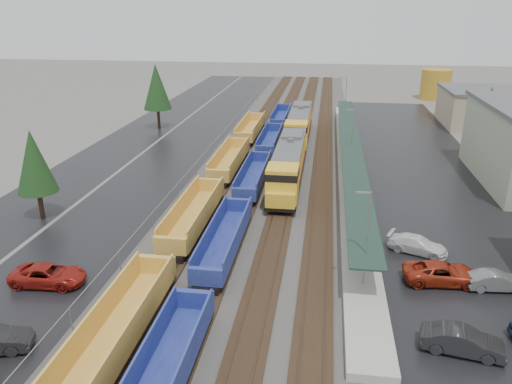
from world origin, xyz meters
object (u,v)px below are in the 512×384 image
(well_string_yellow, at_px, (194,215))
(parked_car_east_b, at_px, (442,273))
(locomotive_trail, at_px, (299,125))
(parked_car_east_c, at_px, (417,245))
(locomotive_lead, at_px, (288,165))
(storage_tank, at_px, (436,84))
(parked_car_west_c, at_px, (48,275))
(parked_car_east_e, at_px, (496,281))
(well_string_blue, at_px, (242,203))
(parked_car_east_a, at_px, (462,341))

(well_string_yellow, height_order, parked_car_east_b, well_string_yellow)
(locomotive_trail, bearing_deg, parked_car_east_c, -71.15)
(locomotive_lead, relative_size, parked_car_east_c, 4.24)
(storage_tank, height_order, parked_car_east_c, storage_tank)
(locomotive_trail, height_order, parked_car_east_b, locomotive_trail)
(storage_tank, xyz_separation_m, parked_car_east_c, (-16.04, -79.80, -2.61))
(locomotive_lead, xyz_separation_m, locomotive_trail, (0.00, 21.00, 0.00))
(parked_car_east_c, bearing_deg, locomotive_lead, 61.18)
(well_string_yellow, bearing_deg, locomotive_trail, 76.82)
(well_string_yellow, relative_size, storage_tank, 13.21)
(parked_car_west_c, bearing_deg, parked_car_east_c, -75.04)
(parked_car_east_b, relative_size, parked_car_east_c, 1.14)
(locomotive_trail, xyz_separation_m, parked_car_east_c, (12.52, -36.66, -1.84))
(locomotive_lead, bearing_deg, parked_car_east_e, -50.44)
(well_string_blue, relative_size, storage_tank, 15.04)
(locomotive_trail, height_order, parked_car_east_a, locomotive_trail)
(locomotive_lead, distance_m, well_string_blue, 10.22)
(parked_car_west_c, bearing_deg, parked_car_east_b, -84.57)
(well_string_blue, height_order, parked_car_west_c, well_string_blue)
(parked_car_west_c, bearing_deg, well_string_blue, -41.08)
(locomotive_lead, bearing_deg, well_string_blue, -113.28)
(locomotive_trail, bearing_deg, parked_car_east_e, -67.53)
(well_string_yellow, bearing_deg, parked_car_west_c, -124.80)
(well_string_blue, bearing_deg, parked_car_west_c, -127.88)
(locomotive_trail, distance_m, parked_car_east_e, 45.56)
(locomotive_lead, height_order, storage_tank, storage_tank)
(well_string_yellow, bearing_deg, storage_tank, 64.69)
(well_string_blue, relative_size, parked_car_east_e, 23.12)
(well_string_yellow, height_order, parked_car_east_c, well_string_yellow)
(well_string_yellow, xyz_separation_m, parked_car_east_c, (20.52, -2.50, -0.50))
(well_string_yellow, bearing_deg, locomotive_lead, 58.71)
(storage_tank, relative_size, parked_car_east_a, 1.35)
(locomotive_trail, height_order, parked_car_east_c, locomotive_trail)
(well_string_yellow, height_order, parked_car_east_e, well_string_yellow)
(locomotive_lead, xyz_separation_m, parked_car_east_e, (17.40, -21.06, -1.86))
(storage_tank, bearing_deg, parked_car_east_b, -100.03)
(parked_car_east_a, xyz_separation_m, parked_car_east_c, (-0.59, 13.41, -0.08))
(locomotive_lead, bearing_deg, parked_car_west_c, -122.99)
(parked_car_east_a, relative_size, parked_car_east_c, 0.98)
(locomotive_lead, height_order, parked_car_east_c, locomotive_lead)
(well_string_blue, relative_size, parked_car_east_b, 17.35)
(parked_car_east_c, height_order, parked_car_east_e, parked_car_east_c)
(parked_car_east_a, height_order, parked_car_east_e, parked_car_east_a)
(well_string_blue, bearing_deg, locomotive_trail, 82.48)
(locomotive_lead, bearing_deg, parked_car_east_b, -56.62)
(locomotive_lead, height_order, parked_car_east_b, locomotive_lead)
(storage_tank, relative_size, parked_car_west_c, 1.18)
(locomotive_trail, relative_size, parked_car_east_e, 4.95)
(storage_tank, xyz_separation_m, parked_car_east_e, (-11.15, -85.20, -2.63))
(parked_car_west_c, height_order, parked_car_east_c, parked_car_west_c)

